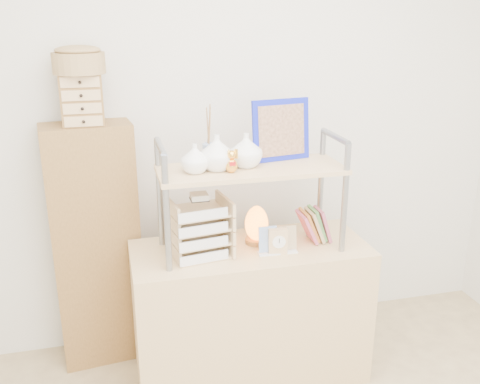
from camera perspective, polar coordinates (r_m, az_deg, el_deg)
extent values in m
cube|color=silver|center=(3.02, -1.32, 7.54)|extent=(3.40, 0.02, 2.60)
cube|color=tan|center=(2.90, 1.08, -12.68)|extent=(1.20, 0.50, 0.75)
cube|color=brown|center=(3.01, -15.07, -5.66)|extent=(0.47, 0.29, 1.35)
cylinder|color=gray|center=(2.41, -7.81, -2.42)|extent=(0.03, 0.03, 0.55)
cylinder|color=gray|center=(2.69, -8.56, -0.17)|extent=(0.03, 0.03, 0.55)
cylinder|color=gray|center=(2.47, -8.50, 4.78)|extent=(0.03, 0.30, 0.03)
cylinder|color=gray|center=(2.63, 11.12, -0.74)|extent=(0.03, 0.03, 0.55)
cylinder|color=gray|center=(2.89, 8.63, 1.19)|extent=(0.03, 0.03, 0.55)
cylinder|color=gray|center=(2.69, 10.14, 5.84)|extent=(0.03, 0.30, 0.03)
cube|color=tan|center=(2.58, 1.19, 2.40)|extent=(0.90, 0.34, 0.02)
imported|color=white|center=(2.48, -4.84, 3.59)|extent=(0.13, 0.13, 0.14)
imported|color=white|center=(2.51, -2.48, 4.24)|extent=(0.16, 0.16, 0.17)
imported|color=white|center=(2.57, 0.66, 4.49)|extent=(0.16, 0.16, 0.16)
cylinder|color=#2556A3|center=(2.63, -3.26, 4.11)|extent=(0.07, 0.07, 0.10)
cube|color=#131EB7|center=(2.68, 4.39, 6.61)|extent=(0.31, 0.10, 0.31)
cube|color=brown|center=(2.67, 4.46, 6.56)|extent=(0.25, 0.07, 0.25)
cube|color=#B8506E|center=(2.81, 8.81, -3.48)|extent=(0.07, 0.12, 0.17)
cube|color=#5DA251|center=(2.82, 8.24, -3.37)|extent=(0.07, 0.12, 0.17)
cube|color=tan|center=(2.79, 7.97, -3.57)|extent=(0.08, 0.13, 0.16)
cube|color=orange|center=(2.80, 7.40, -3.46)|extent=(0.08, 0.14, 0.16)
cube|color=#B8506E|center=(2.78, 7.13, -3.66)|extent=(0.09, 0.14, 0.16)
cube|color=#D6B980|center=(2.66, -4.30, -6.41)|extent=(0.29, 0.28, 0.01)
cube|color=white|center=(2.55, -3.83, -7.04)|extent=(0.24, 0.05, 0.05)
cube|color=#D6B980|center=(2.63, -4.34, -4.99)|extent=(0.29, 0.28, 0.01)
cube|color=white|center=(2.52, -3.87, -5.56)|extent=(0.24, 0.05, 0.05)
cube|color=#D6B980|center=(2.61, -4.38, -3.54)|extent=(0.29, 0.28, 0.01)
cube|color=white|center=(2.49, -3.91, -4.05)|extent=(0.24, 0.05, 0.05)
cube|color=#D6B980|center=(2.58, -4.41, -2.06)|extent=(0.29, 0.28, 0.01)
cube|color=white|center=(2.46, -3.94, -2.50)|extent=(0.24, 0.05, 0.05)
cube|color=beige|center=(2.53, -4.38, -0.50)|extent=(0.08, 0.08, 0.03)
cylinder|color=brown|center=(2.77, 1.74, -5.22)|extent=(0.11, 0.11, 0.02)
ellipsoid|color=orange|center=(2.73, 1.76, -3.29)|extent=(0.13, 0.12, 0.18)
cube|color=tan|center=(2.64, 4.05, -5.28)|extent=(0.10, 0.05, 0.13)
cylinder|color=white|center=(2.62, 4.19, -5.35)|extent=(0.07, 0.01, 0.07)
cube|color=white|center=(2.67, 4.01, -6.41)|extent=(0.20, 0.06, 0.01)
cube|color=#21529A|center=(2.63, 2.99, -5.06)|extent=(0.09, 0.03, 0.13)
cube|color=#A5825E|center=(2.67, 5.08, -4.88)|extent=(0.09, 0.03, 0.12)
cube|color=brown|center=(2.77, -16.48, 9.44)|extent=(0.20, 0.15, 0.25)
cube|color=tan|center=(2.71, -16.34, 7.24)|extent=(0.18, 0.01, 0.05)
cube|color=tan|center=(2.70, -16.46, 8.54)|extent=(0.18, 0.01, 0.05)
cube|color=tan|center=(2.69, -16.59, 9.85)|extent=(0.18, 0.01, 0.05)
cube|color=tan|center=(2.68, -16.71, 11.16)|extent=(0.18, 0.01, 0.05)
cylinder|color=olive|center=(2.75, -16.82, 13.04)|extent=(0.25, 0.25, 0.10)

